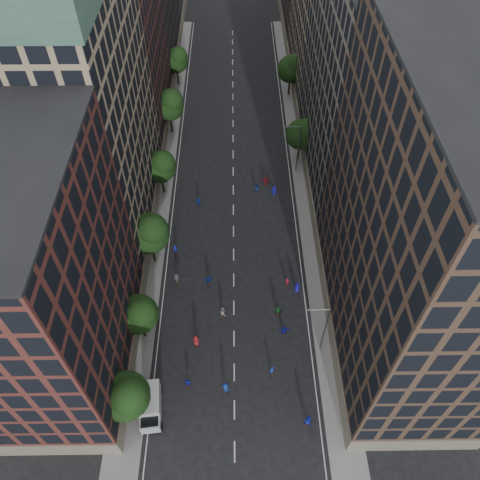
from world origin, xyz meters
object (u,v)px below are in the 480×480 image
Objects in this scene: streetlamp_far at (297,147)px; cargo_van at (150,405)px; skater_0 at (158,413)px; skater_1 at (272,370)px; streetlamp_near at (323,327)px; skater_2 at (308,420)px.

cargo_van is at bearing -115.96° from streetlamp_far.
streetlamp_far is at bearing 58.35° from cargo_van.
skater_1 is (12.95, 4.89, 0.02)m from skater_0.
skater_0 is at bearing -43.61° from cargo_van.
cargo_van is at bearing -159.32° from streetlamp_near.
skater_1 is at bearing -151.80° from streetlamp_near.
skater_1 is (13.76, 4.26, -0.66)m from cargo_van.
skater_1 is at bearing -99.29° from streetlamp_far.
streetlamp_near is 33.00m from streetlamp_far.
skater_1 is at bearing 11.49° from cargo_van.
streetlamp_near is 4.84× the size of skater_2.
streetlamp_far reaches higher than cargo_van.
cargo_van is at bearing -6.91° from skater_1.
cargo_van is (-19.68, -7.43, -3.73)m from streetlamp_near.
streetlamp_far is 4.84× the size of skater_2.
skater_2 reaches higher than skater_0.
streetlamp_near reaches higher than skater_0.
streetlamp_far reaches higher than skater_0.
streetlamp_near reaches higher than skater_1.
streetlamp_far is (0.00, 33.00, 0.00)m from streetlamp_near.
skater_0 is (-18.87, -8.06, -4.41)m from streetlamp_near.
streetlamp_near is 20.99m from skater_0.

